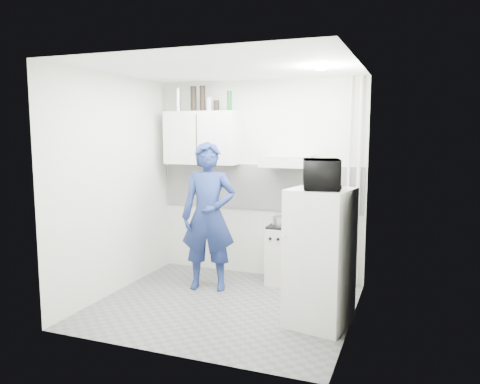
% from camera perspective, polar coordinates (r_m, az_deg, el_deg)
% --- Properties ---
extents(floor, '(2.80, 2.80, 0.00)m').
position_cam_1_polar(floor, '(5.40, -2.04, -13.62)').
color(floor, '#5E5E5B').
rests_on(floor, ground).
extents(ceiling, '(2.80, 2.80, 0.00)m').
position_cam_1_polar(ceiling, '(5.08, -2.18, 14.90)').
color(ceiling, white).
rests_on(ceiling, wall_back).
extents(wall_back, '(2.80, 0.00, 2.80)m').
position_cam_1_polar(wall_back, '(6.24, 2.36, 1.55)').
color(wall_back, beige).
rests_on(wall_back, floor).
extents(wall_left, '(0.00, 2.60, 2.60)m').
position_cam_1_polar(wall_left, '(5.77, -15.03, 0.81)').
color(wall_left, beige).
rests_on(wall_left, floor).
extents(wall_right, '(0.00, 2.60, 2.60)m').
position_cam_1_polar(wall_right, '(4.72, 13.76, -0.58)').
color(wall_right, beige).
rests_on(wall_right, floor).
extents(person, '(0.75, 0.58, 1.81)m').
position_cam_1_polar(person, '(5.72, -3.86, -2.98)').
color(person, navy).
rests_on(person, floor).
extents(stove, '(0.46, 0.46, 0.73)m').
position_cam_1_polar(stove, '(6.05, 5.72, -7.68)').
color(stove, beige).
rests_on(stove, floor).
extents(fridge, '(0.67, 0.67, 1.38)m').
position_cam_1_polar(fridge, '(4.76, 9.71, -7.90)').
color(fridge, silver).
rests_on(fridge, floor).
extents(stove_top, '(0.44, 0.44, 0.03)m').
position_cam_1_polar(stove_top, '(5.96, 5.77, -4.15)').
color(stove_top, black).
rests_on(stove_top, stove).
extents(saucepan, '(0.19, 0.19, 0.11)m').
position_cam_1_polar(saucepan, '(5.96, 4.90, -3.49)').
color(saucepan, silver).
rests_on(saucepan, stove_top).
extents(microwave, '(0.59, 0.47, 0.29)m').
position_cam_1_polar(microwave, '(4.61, 9.93, 2.17)').
color(microwave, black).
rests_on(microwave, fridge).
extents(bottle_a, '(0.07, 0.07, 0.31)m').
position_cam_1_polar(bottle_a, '(6.50, -7.60, 11.06)').
color(bottle_a, silver).
rests_on(bottle_a, upper_cabinet).
extents(bottle_c, '(0.08, 0.08, 0.33)m').
position_cam_1_polar(bottle_c, '(6.39, -5.69, 11.23)').
color(bottle_c, black).
rests_on(bottle_c, upper_cabinet).
extents(bottle_d, '(0.08, 0.08, 0.33)m').
position_cam_1_polar(bottle_d, '(6.34, -4.59, 11.29)').
color(bottle_d, black).
rests_on(bottle_d, upper_cabinet).
extents(canister_a, '(0.07, 0.07, 0.18)m').
position_cam_1_polar(canister_a, '(6.29, -3.76, 10.63)').
color(canister_a, '#B2B7BC').
rests_on(canister_a, upper_cabinet).
extents(canister_b, '(0.07, 0.07, 0.14)m').
position_cam_1_polar(canister_b, '(6.25, -2.89, 10.47)').
color(canister_b, black).
rests_on(canister_b, upper_cabinet).
extents(bottle_e, '(0.06, 0.06, 0.26)m').
position_cam_1_polar(bottle_e, '(6.18, -1.30, 11.05)').
color(bottle_e, '#144C1E').
rests_on(bottle_e, upper_cabinet).
extents(upper_cabinet, '(1.00, 0.35, 0.70)m').
position_cam_1_polar(upper_cabinet, '(6.33, -4.62, 6.61)').
color(upper_cabinet, silver).
rests_on(upper_cabinet, wall_back).
extents(range_hood, '(0.60, 0.50, 0.14)m').
position_cam_1_polar(range_hood, '(5.85, 5.79, 3.78)').
color(range_hood, beige).
rests_on(range_hood, wall_back).
extents(backsplash, '(2.74, 0.03, 0.60)m').
position_cam_1_polar(backsplash, '(6.24, 2.32, 0.63)').
color(backsplash, white).
rests_on(backsplash, wall_back).
extents(pipe_a, '(0.05, 0.05, 2.60)m').
position_cam_1_polar(pipe_a, '(5.88, 14.21, 0.97)').
color(pipe_a, beige).
rests_on(pipe_a, floor).
extents(pipe_b, '(0.04, 0.04, 2.60)m').
position_cam_1_polar(pipe_b, '(5.90, 13.06, 1.02)').
color(pipe_b, beige).
rests_on(pipe_b, floor).
extents(ceiling_spot_fixture, '(0.10, 0.10, 0.02)m').
position_cam_1_polar(ceiling_spot_fixture, '(4.97, 9.80, 14.61)').
color(ceiling_spot_fixture, white).
rests_on(ceiling_spot_fixture, ceiling).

